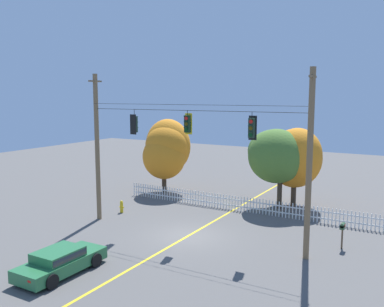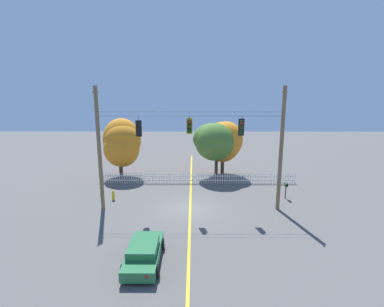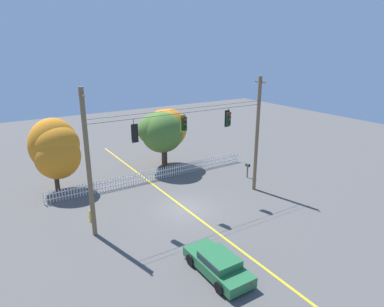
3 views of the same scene
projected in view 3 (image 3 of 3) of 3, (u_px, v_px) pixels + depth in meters
ground at (185, 209)px, 24.61m from camera, size 80.00×80.00×0.00m
lane_centerline_stripe at (185, 209)px, 24.60m from camera, size 0.16×36.00×0.01m
signal_support_span at (185, 147)px, 23.19m from camera, size 13.58×1.10×9.21m
traffic_signal_westbound_side at (134, 133)px, 20.85m from camera, size 0.43×0.38×1.47m
traffic_signal_northbound_primary at (184, 124)px, 22.66m from camera, size 0.43×0.38×1.31m
traffic_signal_eastbound_side at (228, 119)px, 24.60m from camera, size 0.43×0.38×1.43m
white_picket_fence at (156, 174)px, 29.79m from camera, size 18.64×0.06×1.03m
autumn_maple_near_fence at (56, 149)px, 26.73m from camera, size 3.85×3.91×5.99m
autumn_maple_mid at (161, 131)px, 31.19m from camera, size 4.14×3.92×5.62m
autumn_oak_far_east at (166, 130)px, 32.61m from camera, size 3.95×4.07×5.67m
parked_car at (218, 264)px, 17.40m from camera, size 1.86×4.20×1.15m
fire_hydrant at (91, 215)px, 22.76m from camera, size 0.38×0.22×0.83m
roadside_mailbox at (248, 166)px, 30.13m from camera, size 0.25×0.44×1.37m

